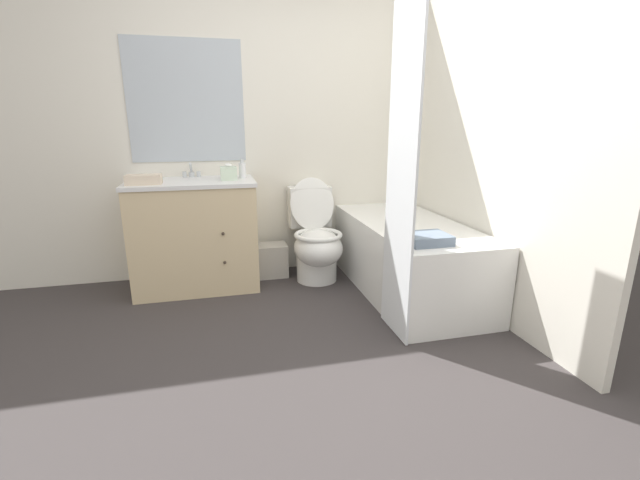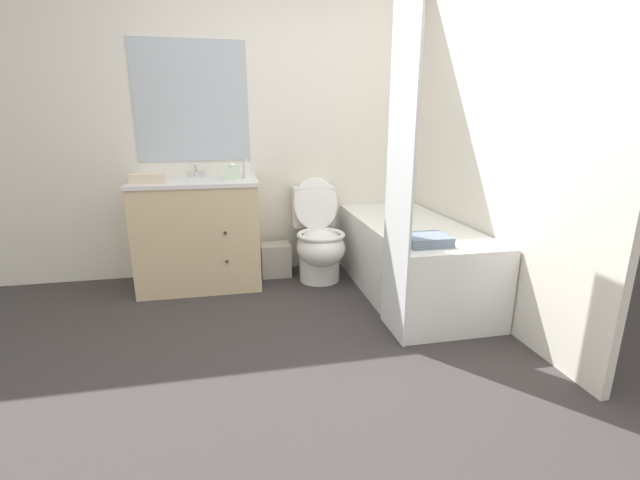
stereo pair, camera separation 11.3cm
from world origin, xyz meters
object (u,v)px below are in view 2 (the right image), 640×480
at_px(sink_faucet, 196,172).
at_px(tissue_box, 232,172).
at_px(toilet, 319,241).
at_px(bath_towel_folded, 427,240).
at_px(vanity_cabinet, 199,232).
at_px(bathtub, 410,258).
at_px(hand_towel_folded, 148,179).
at_px(wastebasket, 276,259).
at_px(soap_dispenser, 246,170).

distance_m(sink_faucet, tissue_box, 0.36).
height_order(sink_faucet, toilet, sink_faucet).
bearing_deg(bath_towel_folded, vanity_cabinet, 143.62).
distance_m(bathtub, bath_towel_folded, 0.65).
bearing_deg(toilet, vanity_cabinet, 175.64).
bearing_deg(bath_towel_folded, hand_towel_folded, 152.18).
bearing_deg(bathtub, tissue_box, 159.61).
distance_m(sink_faucet, toilet, 1.15).
bearing_deg(sink_faucet, wastebasket, -9.79).
bearing_deg(soap_dispenser, vanity_cabinet, -173.32).
height_order(vanity_cabinet, hand_towel_folded, hand_towel_folded).
relative_size(toilet, bath_towel_folded, 3.18).
bearing_deg(vanity_cabinet, sink_faucet, 90.00).
bearing_deg(tissue_box, hand_towel_folded, -169.29).
bearing_deg(wastebasket, bath_towel_folded, -54.47).
height_order(sink_faucet, tissue_box, sink_faucet).
xyz_separation_m(soap_dispenser, hand_towel_folded, (-0.71, -0.18, -0.03)).
distance_m(wastebasket, bath_towel_folded, 1.49).
relative_size(toilet, tissue_box, 5.68).
bearing_deg(bathtub, soap_dispenser, 155.11).
distance_m(toilet, bathtub, 0.76).
height_order(bathtub, soap_dispenser, soap_dispenser).
bearing_deg(hand_towel_folded, bathtub, -11.04).
distance_m(tissue_box, hand_towel_folded, 0.61).
relative_size(soap_dispenser, hand_towel_folded, 0.61).
height_order(sink_faucet, wastebasket, sink_faucet).
relative_size(wastebasket, tissue_box, 1.88).
relative_size(bathtub, wastebasket, 5.62).
height_order(vanity_cabinet, tissue_box, tissue_box).
bearing_deg(wastebasket, hand_towel_folded, -166.02).
distance_m(wastebasket, hand_towel_folded, 1.22).
distance_m(vanity_cabinet, soap_dispenser, 0.63).
bearing_deg(tissue_box, sink_faucet, 141.79).
distance_m(bathtub, hand_towel_folded, 2.04).
xyz_separation_m(wastebasket, hand_towel_folded, (-0.93, -0.23, 0.75)).
relative_size(sink_faucet, soap_dispenser, 0.96).
bearing_deg(soap_dispenser, tissue_box, -148.52).
xyz_separation_m(vanity_cabinet, bathtub, (1.59, -0.51, -0.16)).
height_order(wastebasket, bath_towel_folded, bath_towel_folded).
xyz_separation_m(tissue_box, hand_towel_folded, (-0.60, -0.11, -0.02)).
bearing_deg(soap_dispenser, bathtub, -24.89).
height_order(toilet, bath_towel_folded, toilet).
bearing_deg(bath_towel_folded, bathtub, 75.21).
height_order(vanity_cabinet, soap_dispenser, soap_dispenser).
bearing_deg(tissue_box, bathtub, -20.39).
xyz_separation_m(vanity_cabinet, soap_dispenser, (0.40, 0.05, 0.48)).
distance_m(hand_towel_folded, bath_towel_folded, 2.01).
bearing_deg(sink_faucet, toilet, -15.98).
relative_size(wastebasket, soap_dispenser, 1.89).
bearing_deg(bathtub, vanity_cabinet, 162.31).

